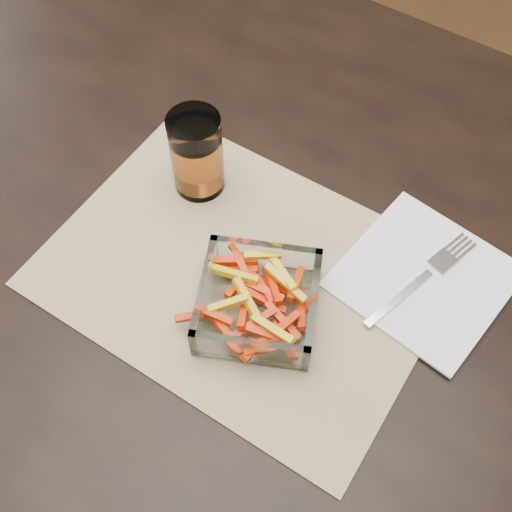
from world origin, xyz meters
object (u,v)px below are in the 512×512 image
(dining_table, at_px, (192,208))
(fork, at_px, (424,277))
(glass_bowl, at_px, (258,303))
(tumbler, at_px, (197,156))

(dining_table, bearing_deg, fork, 2.88)
(glass_bowl, distance_m, tumbler, 0.21)
(dining_table, bearing_deg, glass_bowl, -32.73)
(tumbler, xyz_separation_m, fork, (0.31, 0.03, -0.05))
(glass_bowl, bearing_deg, fork, 46.04)
(dining_table, height_order, tumbler, tumbler)
(dining_table, height_order, glass_bowl, glass_bowl)
(glass_bowl, bearing_deg, dining_table, 147.27)
(glass_bowl, height_order, tumbler, tumbler)
(dining_table, bearing_deg, tumbler, -20.31)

